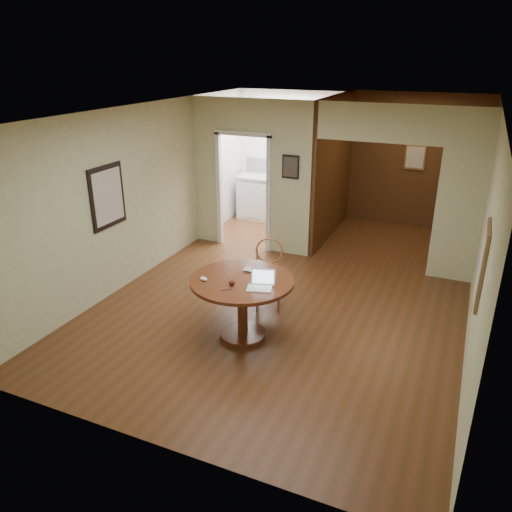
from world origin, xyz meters
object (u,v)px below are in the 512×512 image
at_px(chair, 269,270).
at_px(open_laptop, 261,282).
at_px(closed_laptop, 256,272).
at_px(dining_table, 242,294).

xyz_separation_m(chair, open_laptop, (0.32, -1.02, 0.31)).
xyz_separation_m(chair, closed_laptop, (0.11, -0.69, 0.26)).
relative_size(chair, open_laptop, 2.99).
height_order(open_laptop, closed_laptop, open_laptop).
bearing_deg(chair, dining_table, -108.04).
bearing_deg(open_laptop, dining_table, 145.32).
height_order(dining_table, closed_laptop, closed_laptop).
distance_m(dining_table, chair, 0.92).
xyz_separation_m(dining_table, chair, (-0.02, 0.92, -0.04)).
bearing_deg(dining_table, open_laptop, -18.73).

